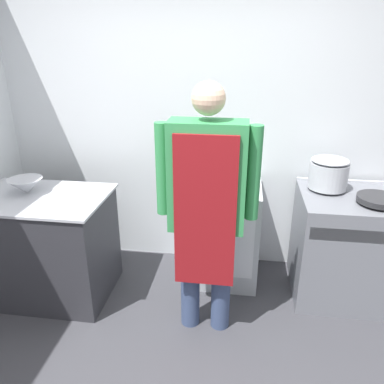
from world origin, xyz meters
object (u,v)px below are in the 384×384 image
(stove, at_px, (343,246))
(mixing_bowl, at_px, (26,186))
(stock_pot, at_px, (329,172))
(saute_pan, at_px, (379,199))
(fridge_unit, at_px, (225,233))
(person_cook, at_px, (207,200))

(stove, height_order, mixing_bowl, mixing_bowl)
(stock_pot, relative_size, saute_pan, 0.96)
(fridge_unit, xyz_separation_m, stock_pot, (0.82, 0.03, 0.60))
(person_cook, bearing_deg, fridge_unit, 81.56)
(saute_pan, bearing_deg, stock_pot, 142.88)
(mixing_bowl, bearing_deg, stock_pot, 9.60)
(fridge_unit, distance_m, person_cook, 0.90)
(person_cook, distance_m, saute_pan, 1.32)
(fridge_unit, height_order, mixing_bowl, mixing_bowl)
(stove, xyz_separation_m, stock_pot, (-0.17, 0.13, 0.59))
(person_cook, relative_size, stock_pot, 5.97)
(mixing_bowl, distance_m, saute_pan, 2.73)
(mixing_bowl, height_order, saute_pan, mixing_bowl)
(stove, relative_size, fridge_unit, 1.03)
(fridge_unit, relative_size, mixing_bowl, 3.30)
(stove, bearing_deg, stock_pot, 144.19)
(fridge_unit, xyz_separation_m, person_cook, (-0.10, -0.66, 0.60))
(saute_pan, bearing_deg, stove, 141.46)
(stove, height_order, stock_pot, stock_pot)
(fridge_unit, xyz_separation_m, mixing_bowl, (-1.58, -0.38, 0.51))
(stove, xyz_separation_m, saute_pan, (0.15, -0.12, 0.48))
(mixing_bowl, bearing_deg, saute_pan, 3.30)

